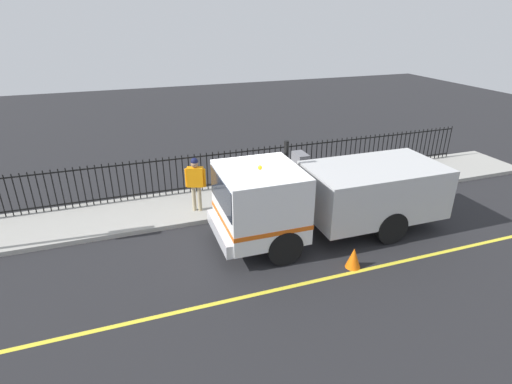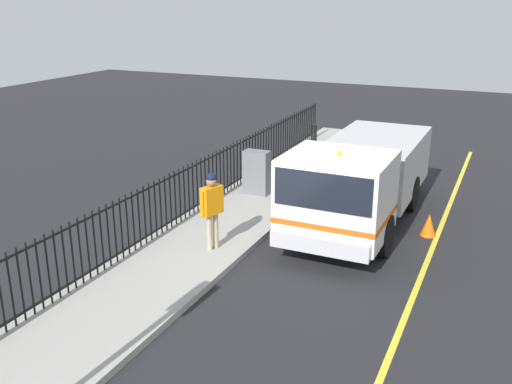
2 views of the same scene
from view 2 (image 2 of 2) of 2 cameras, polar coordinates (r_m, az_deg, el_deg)
name	(u,v)px [view 2 (image 2 of 2)]	position (r m, az deg, el deg)	size (l,w,h in m)	color
ground_plane	(318,253)	(13.26, 6.15, -6.06)	(54.30, 54.30, 0.00)	#232326
sidewalk_slab	(215,232)	(14.20, -4.10, -3.95)	(2.50, 24.68, 0.14)	#A3A099
lane_marking	(423,272)	(12.81, 16.17, -7.64)	(0.12, 22.21, 0.01)	yellow
work_truck	(359,177)	(14.52, 10.12, 1.49)	(2.37, 6.79, 2.66)	white
worker_standing	(212,203)	(12.70, -4.39, -1.10)	(0.39, 0.62, 1.79)	orange
iron_fence	(178,196)	(14.42, -7.76, -0.44)	(0.04, 21.01, 1.39)	black
utility_cabinet	(257,172)	(16.51, 0.06, 1.95)	(0.73, 0.40, 1.27)	slate
traffic_cone	(429,225)	(14.66, 16.73, -3.13)	(0.39, 0.39, 0.55)	orange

